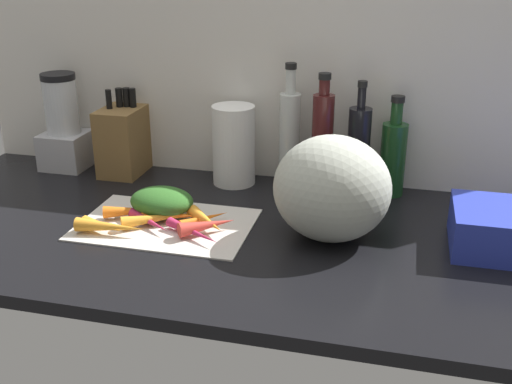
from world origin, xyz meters
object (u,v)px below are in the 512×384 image
(carrot_2, at_px, (157,218))
(carrot_8, at_px, (193,232))
(carrot_10, at_px, (103,226))
(carrot_9, at_px, (206,221))
(blender_appliance, at_px, (64,128))
(bottle_0, at_px, (289,136))
(paper_towel_roll, at_px, (234,145))
(bottle_1, at_px, (322,142))
(winter_squash, at_px, (332,189))
(bottle_2, at_px, (358,151))
(carrot_6, at_px, (160,203))
(carrot_4, at_px, (207,225))
(knife_block, at_px, (124,140))
(carrot_3, at_px, (204,218))
(cutting_board, at_px, (166,224))
(carrot_1, at_px, (149,221))
(bottle_3, at_px, (393,156))
(carrot_5, at_px, (173,216))
(carrot_7, at_px, (110,227))
(carrot_0, at_px, (134,211))

(carrot_2, relative_size, carrot_8, 1.06)
(carrot_8, height_order, carrot_10, carrot_10)
(carrot_8, bearing_deg, carrot_9, 76.88)
(blender_appliance, bearing_deg, bottle_0, 1.51)
(paper_towel_roll, bearing_deg, bottle_1, -3.11)
(carrot_2, height_order, paper_towel_roll, paper_towel_roll)
(winter_squash, distance_m, bottle_2, 0.28)
(carrot_10, bearing_deg, carrot_6, 65.81)
(winter_squash, bearing_deg, blender_appliance, 160.84)
(carrot_4, distance_m, knife_block, 0.52)
(bottle_1, bearing_deg, carrot_3, -130.99)
(cutting_board, bearing_deg, carrot_1, -134.95)
(carrot_3, height_order, bottle_0, bottle_0)
(carrot_3, xyz_separation_m, paper_towel_roll, (-0.01, 0.29, 0.09))
(carrot_4, xyz_separation_m, carrot_6, (-0.16, 0.11, -0.01))
(blender_appliance, relative_size, bottle_1, 0.87)
(carrot_1, xyz_separation_m, carrot_10, (-0.09, -0.05, 0.00))
(bottle_0, bearing_deg, bottle_3, -0.84)
(bottle_2, bearing_deg, carrot_3, -140.18)
(carrot_2, bearing_deg, bottle_2, 35.66)
(carrot_8, height_order, blender_appliance, blender_appliance)
(carrot_1, relative_size, carrot_5, 0.98)
(carrot_4, height_order, carrot_5, carrot_4)
(carrot_3, bearing_deg, knife_block, 139.16)
(carrot_7, distance_m, winter_squash, 0.52)
(blender_appliance, bearing_deg, carrot_9, -30.37)
(carrot_9, bearing_deg, blender_appliance, 149.63)
(winter_squash, bearing_deg, carrot_10, -167.60)
(carrot_3, xyz_separation_m, carrot_10, (-0.22, -0.11, 0.00))
(paper_towel_roll, bearing_deg, carrot_0, -119.37)
(carrot_0, distance_m, bottle_1, 0.53)
(carrot_0, height_order, knife_block, knife_block)
(bottle_3, bearing_deg, carrot_1, -146.34)
(carrot_3, bearing_deg, carrot_7, -149.99)
(knife_block, relative_size, bottle_0, 0.73)
(blender_appliance, bearing_deg, carrot_0, -40.86)
(winter_squash, height_order, bottle_2, bottle_2)
(bottle_1, bearing_deg, winter_squash, -77.17)
(bottle_2, bearing_deg, carrot_9, -136.81)
(cutting_board, bearing_deg, knife_block, 128.28)
(carrot_4, distance_m, carrot_9, 0.03)
(carrot_6, bearing_deg, bottle_1, 29.80)
(carrot_9, relative_size, carrot_10, 1.21)
(carrot_10, relative_size, knife_block, 0.45)
(carrot_1, bearing_deg, carrot_7, -141.32)
(carrot_0, relative_size, carrot_6, 1.16)
(bottle_0, xyz_separation_m, bottle_3, (0.28, -0.00, -0.03))
(bottle_3, bearing_deg, carrot_10, -146.85)
(carrot_5, distance_m, winter_squash, 0.40)
(carrot_2, distance_m, paper_towel_roll, 0.36)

